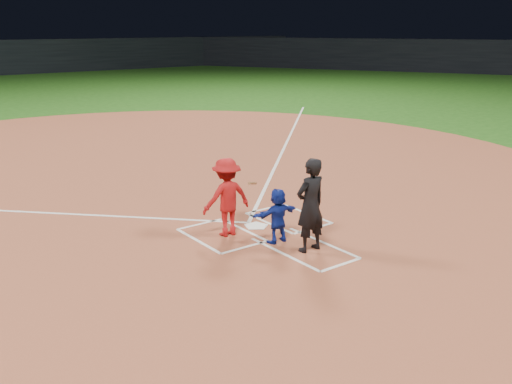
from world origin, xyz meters
TOP-DOWN VIEW (x-y plane):
  - ground at (0.00, 0.00)m, footprint 120.00×120.00m
  - home_plate_dirt at (0.00, 6.00)m, footprint 28.00×28.00m
  - stadium_wall_right at (42.00, 24.00)m, footprint 31.04×52.56m
  - home_plate at (0.00, 0.00)m, footprint 0.60×0.60m
  - catcher at (-0.22, -1.07)m, footprint 1.13×0.38m
  - umpire at (0.01, -1.85)m, footprint 0.74×0.50m
  - chalk_markings at (0.00, 5.29)m, footprint 28.35×17.32m
  - batter_at_plate at (-0.85, -0.05)m, footprint 1.52×0.84m

SIDE VIEW (x-z plane):
  - ground at x=0.00m, z-range 0.00..0.00m
  - home_plate_dirt at x=0.00m, z-range 0.00..0.01m
  - chalk_markings at x=0.00m, z-range 0.01..0.02m
  - home_plate at x=0.00m, z-range 0.01..0.03m
  - catcher at x=-0.22m, z-range 0.01..1.22m
  - batter_at_plate at x=-0.85m, z-range 0.01..1.78m
  - umpire at x=0.01m, z-range 0.01..2.00m
  - stadium_wall_right at x=42.00m, z-range 0.00..3.20m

